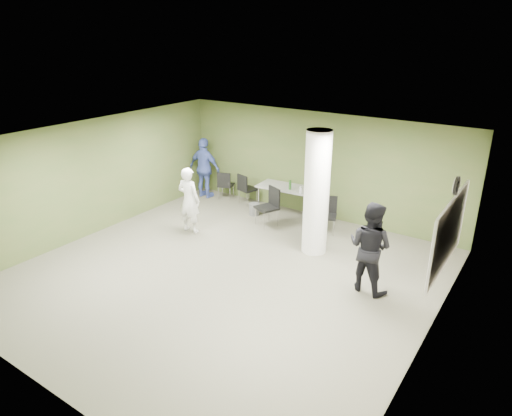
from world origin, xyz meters
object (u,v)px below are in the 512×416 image
Objects in this scene: folding_table at (289,189)px; chair_back_left at (225,183)px; man_blue at (205,168)px; man_black at (370,247)px; woman_white at (189,200)px.

chair_back_left is (-2.19, 0.03, -0.26)m from folding_table.
folding_table is 2.82m from man_blue.
man_black reaches higher than chair_back_left.
man_black reaches higher than woman_white.
man_black reaches higher than man_blue.
man_blue is (-2.81, -0.14, 0.15)m from folding_table.
man_black is 1.00× the size of man_blue.
folding_table is 2.21m from chair_back_left.
chair_back_left is 0.47× the size of man_blue.
woman_white is at bearing -126.70° from folding_table.
folding_table is 0.96× the size of man_blue.
woman_white is 4.70m from man_black.
woman_white reaches higher than chair_back_left.
woman_white is at bearing 7.27° from man_black.
folding_table is 2.75m from woman_white.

